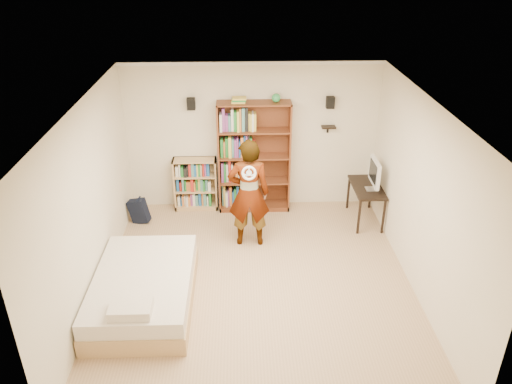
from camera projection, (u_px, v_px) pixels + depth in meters
ground at (257, 283)px, 7.34m from camera, size 4.50×5.00×0.01m
room_shell at (257, 174)px, 6.54m from camera, size 4.52×5.02×2.71m
crown_molding at (257, 108)px, 6.13m from camera, size 4.50×5.00×0.06m
speaker_left at (191, 104)px, 8.54m from camera, size 0.14×0.12×0.20m
speaker_right at (330, 102)px, 8.61m from camera, size 0.14×0.12×0.20m
wall_shelf at (328, 127)px, 8.83m from camera, size 0.25×0.16×0.02m
tall_bookshelf at (254, 158)px, 8.94m from camera, size 1.29×0.38×2.04m
low_bookshelf at (196, 184)px, 9.18m from camera, size 0.79×0.30×0.98m
computer_desk at (365, 203)px, 8.84m from camera, size 0.49×0.98×0.67m
imac at (373, 175)px, 8.46m from camera, size 0.19×0.56×0.55m
daybed at (144, 285)px, 6.80m from camera, size 1.32×2.03×0.60m
person at (249, 193)px, 7.91m from camera, size 0.67×0.44×1.83m
wii_wheel at (249, 173)px, 7.38m from camera, size 0.22×0.08×0.23m
navy_bag at (139, 211)px, 8.83m from camera, size 0.37×0.28×0.45m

